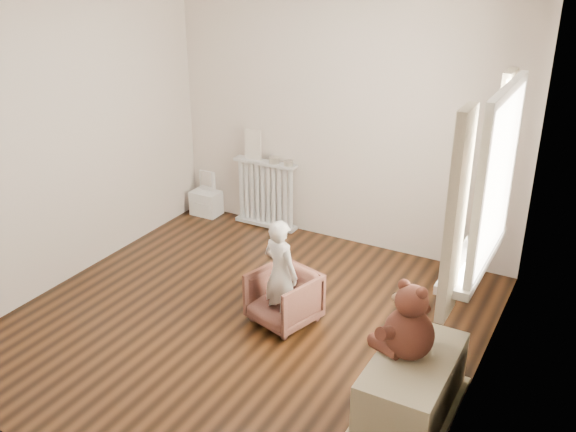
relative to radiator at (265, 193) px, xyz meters
The scene contains 19 objects.
floor 1.90m from the radiator, 64.68° to the right, with size 3.60×3.60×0.01m, color black.
back_wall 1.21m from the radiator, ahead, with size 3.60×0.02×2.60m, color silver.
front_wall 3.68m from the radiator, 77.13° to the right, with size 3.60×0.02×2.60m, color silver.
left_wall 2.16m from the radiator, 120.89° to the right, with size 0.02×3.60×2.60m, color silver.
right_wall 3.22m from the radiator, 32.92° to the right, with size 0.02×3.60×2.60m, color silver.
window 3.09m from the radiator, 28.38° to the right, with size 0.03×0.90×1.10m, color white.
window_sill 2.87m from the radiator, 29.24° to the right, with size 0.22×1.10×0.06m, color silver.
curtain_left 3.28m from the radiator, 38.58° to the right, with size 0.06×0.26×1.30m, color #B8AD91.
curtain_right 2.76m from the radiator, 18.33° to the right, with size 0.06×0.26×1.30m, color #B8AD91.
radiator is the anchor object (origin of this frame).
paper_doll 0.53m from the radiator, behind, with size 0.19×0.02×0.32m, color beige.
tin_a 0.40m from the radiator, ahead, with size 0.11×0.11×0.06m, color #A59E8C.
tin_b 0.47m from the radiator, ahead, with size 0.09×0.09×0.05m, color #A59E8C.
toy_vanity 0.76m from the radiator, behind, with size 0.31×0.22×0.49m, color silver.
armchair 1.86m from the radiator, 54.99° to the right, with size 0.47×0.49×0.44m, color brown.
child 1.90m from the radiator, 55.86° to the right, with size 0.33×0.22×0.90m, color silver.
toy_bench 3.11m from the radiator, 41.69° to the right, with size 0.48×0.90×0.43m, color #BFB68E.
teddy_bear 3.06m from the radiator, 42.19° to the right, with size 0.42×0.32×0.52m, color #3B1A13, non-canonical shape.
plush_cat 2.82m from the radiator, 27.03° to the right, with size 0.14×0.22×0.19m, color #665E56, non-canonical shape.
Camera 1 is at (2.43, -3.70, 2.89)m, focal length 40.00 mm.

